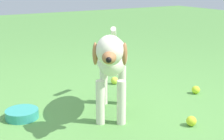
{
  "coord_description": "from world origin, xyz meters",
  "views": [
    {
      "loc": [
        1.65,
        -0.87,
        0.91
      ],
      "look_at": [
        -0.18,
        0.23,
        0.31
      ],
      "focal_mm": 52.64,
      "sensor_mm": 36.0,
      "label": 1
    }
  ],
  "objects_px": {
    "tennis_ball_1": "(114,81)",
    "water_bowl": "(22,114)",
    "tennis_ball_0": "(191,121)",
    "tennis_ball_3": "(196,90)",
    "dog": "(112,59)"
  },
  "relations": [
    {
      "from": "dog",
      "to": "tennis_ball_0",
      "type": "bearing_deg",
      "value": 74.75
    },
    {
      "from": "tennis_ball_0",
      "to": "tennis_ball_3",
      "type": "distance_m",
      "value": 0.63
    },
    {
      "from": "dog",
      "to": "tennis_ball_1",
      "type": "height_order",
      "value": "dog"
    },
    {
      "from": "tennis_ball_0",
      "to": "water_bowl",
      "type": "distance_m",
      "value": 1.12
    },
    {
      "from": "tennis_ball_3",
      "to": "dog",
      "type": "bearing_deg",
      "value": -87.94
    },
    {
      "from": "tennis_ball_0",
      "to": "tennis_ball_3",
      "type": "xyz_separation_m",
      "value": [
        -0.43,
        0.46,
        0.0
      ]
    },
    {
      "from": "tennis_ball_0",
      "to": "tennis_ball_3",
      "type": "height_order",
      "value": "same"
    },
    {
      "from": "tennis_ball_0",
      "to": "tennis_ball_3",
      "type": "bearing_deg",
      "value": 132.62
    },
    {
      "from": "dog",
      "to": "water_bowl",
      "type": "distance_m",
      "value": 0.71
    },
    {
      "from": "tennis_ball_1",
      "to": "water_bowl",
      "type": "bearing_deg",
      "value": -71.31
    },
    {
      "from": "dog",
      "to": "tennis_ball_1",
      "type": "bearing_deg",
      "value": -179.79
    },
    {
      "from": "dog",
      "to": "tennis_ball_3",
      "type": "distance_m",
      "value": 0.9
    },
    {
      "from": "tennis_ball_1",
      "to": "tennis_ball_3",
      "type": "distance_m",
      "value": 0.71
    },
    {
      "from": "tennis_ball_0",
      "to": "tennis_ball_1",
      "type": "distance_m",
      "value": 0.98
    },
    {
      "from": "tennis_ball_1",
      "to": "tennis_ball_3",
      "type": "height_order",
      "value": "same"
    }
  ]
}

